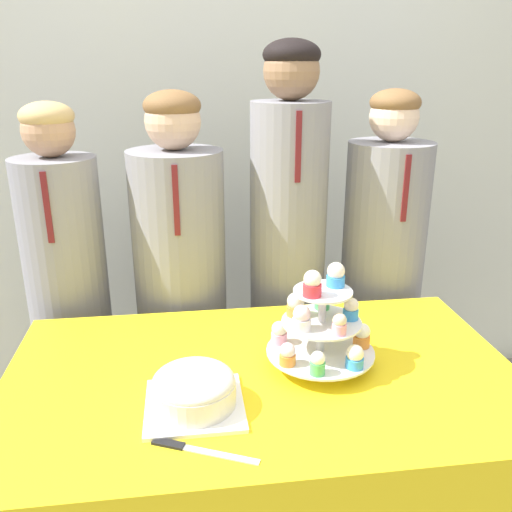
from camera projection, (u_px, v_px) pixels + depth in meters
wall_back at (222, 106)px, 2.34m from camera, size 9.00×0.06×2.70m
table at (262, 491)px, 1.53m from camera, size 1.32×0.78×0.77m
round_cake at (194, 389)px, 1.24m from camera, size 0.23×0.23×0.10m
cake_knife at (187, 448)px, 1.12m from camera, size 0.22×0.11×0.01m
cupcake_stand at (321, 324)px, 1.39m from camera, size 0.28×0.28×0.28m
student_0 at (72, 320)px, 1.91m from camera, size 0.27×0.28×1.42m
student_1 at (182, 312)px, 1.95m from camera, size 0.32×0.32×1.45m
student_2 at (287, 282)px, 1.97m from camera, size 0.27×0.27×1.60m
student_3 at (379, 300)px, 2.04m from camera, size 0.30×0.30×1.45m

